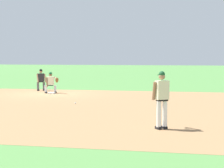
% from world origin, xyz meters
% --- Properties ---
extents(ground_plane, '(160.00, 160.00, 0.00)m').
position_xyz_m(ground_plane, '(0.00, 0.00, 0.00)').
color(ground_plane, '#518942').
extents(infield_dirt_patch, '(18.00, 18.00, 0.01)m').
position_xyz_m(infield_dirt_patch, '(-5.67, -3.99, 0.00)').
color(infield_dirt_patch, '#9E754C').
rests_on(infield_dirt_patch, ground).
extents(first_base_bag, '(0.38, 0.38, 0.09)m').
position_xyz_m(first_base_bag, '(0.00, 0.00, 0.04)').
color(first_base_bag, white).
rests_on(first_base_bag, ground).
extents(baseball, '(0.07, 0.07, 0.07)m').
position_xyz_m(baseball, '(-4.91, -3.07, 0.04)').
color(baseball, white).
rests_on(baseball, ground).
extents(pitcher, '(0.85, 0.57, 1.86)m').
position_xyz_m(pitcher, '(-11.30, -7.96, 1.06)').
color(pitcher, black).
rests_on(pitcher, ground).
extents(first_baseman, '(0.80, 1.05, 1.34)m').
position_xyz_m(first_baseman, '(0.49, 0.20, 0.73)').
color(first_baseman, black).
rests_on(first_baseman, ground).
extents(umpire, '(0.64, 0.68, 1.46)m').
position_xyz_m(umpire, '(2.16, 1.55, 0.79)').
color(umpire, black).
rests_on(umpire, ground).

